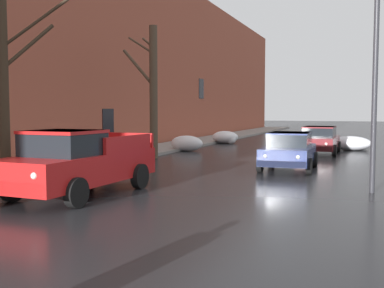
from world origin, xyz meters
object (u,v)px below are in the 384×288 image
pickup_truck_red_approaching_near_lane (78,162)px  sedan_darkblue_parked_kerbside_close (289,150)px  bare_tree_second_along_sidewalk (5,62)px  bare_tree_mid_block (152,89)px  sedan_maroon_parked_kerbside_mid (319,139)px  street_lamp_post (375,67)px

pickup_truck_red_approaching_near_lane → sedan_darkblue_parked_kerbside_close: bearing=59.9°
bare_tree_second_along_sidewalk → sedan_darkblue_parked_kerbside_close: 10.43m
bare_tree_second_along_sidewalk → pickup_truck_red_approaching_near_lane: size_ratio=1.37×
bare_tree_mid_block → sedan_darkblue_parked_kerbside_close: size_ratio=1.58×
sedan_darkblue_parked_kerbside_close → bare_tree_second_along_sidewalk: bearing=-131.6°
sedan_maroon_parked_kerbside_mid → pickup_truck_red_approaching_near_lane: bearing=-108.0°
sedan_maroon_parked_kerbside_mid → street_lamp_post: street_lamp_post is taller
pickup_truck_red_approaching_near_lane → sedan_darkblue_parked_kerbside_close: size_ratio=1.28×
bare_tree_second_along_sidewalk → street_lamp_post: (9.62, 3.29, -0.20)m
bare_tree_mid_block → sedan_maroon_parked_kerbside_mid: bearing=35.6°
sedan_darkblue_parked_kerbside_close → sedan_maroon_parked_kerbside_mid: bearing=86.9°
pickup_truck_red_approaching_near_lane → sedan_maroon_parked_kerbside_mid: bearing=72.0°
street_lamp_post → sedan_darkblue_parked_kerbside_close: bearing=125.2°
sedan_maroon_parked_kerbside_mid → street_lamp_post: bearing=-77.1°
pickup_truck_red_approaching_near_lane → sedan_darkblue_parked_kerbside_close: (4.33, 7.46, -0.13)m
pickup_truck_red_approaching_near_lane → bare_tree_mid_block: bearing=104.3°
pickup_truck_red_approaching_near_lane → street_lamp_post: 8.38m
bare_tree_second_along_sidewalk → sedan_darkblue_parked_kerbside_close: size_ratio=1.75×
bare_tree_mid_block → sedan_darkblue_parked_kerbside_close: (6.73, -1.96, -2.50)m
bare_tree_second_along_sidewalk → sedan_maroon_parked_kerbside_mid: bearing=64.2°
bare_tree_mid_block → sedan_maroon_parked_kerbside_mid: (7.11, 5.09, -2.50)m
bare_tree_mid_block → sedan_maroon_parked_kerbside_mid: size_ratio=1.42×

